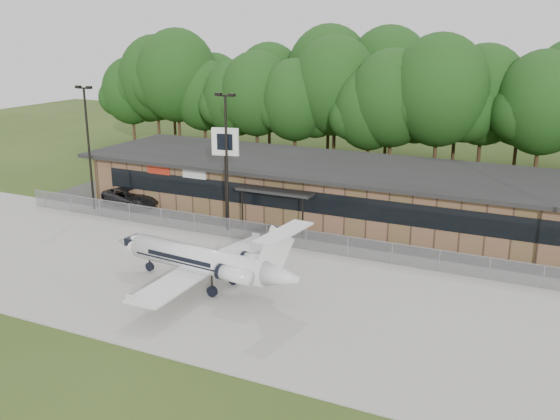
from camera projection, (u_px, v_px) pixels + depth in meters
The scene contains 11 objects.
ground at pixel (146, 340), 30.44m from camera, with size 160.00×160.00×0.00m, color #2C3F16.
apron at pixel (229, 282), 37.34m from camera, with size 64.00×18.00×0.08m, color #9E9B93.
parking_lot at pixel (305, 228), 47.27m from camera, with size 50.00×9.00×0.06m, color #383835.
terminal at pixel (328, 188), 50.50m from camera, with size 41.00×11.65×4.30m.
fence at pixel (280, 236), 43.17m from camera, with size 46.00×0.04×1.52m.
treeline at pixel (393, 99), 64.60m from camera, with size 72.00×12.00×15.00m, color #143A12, non-canonical shape.
light_pole_left at pixel (88, 139), 50.52m from camera, with size 1.55×0.30×10.23m.
light_pole_mid at pixel (226, 152), 45.09m from camera, with size 1.55×0.30×10.23m.
business_jet at pixel (206, 262), 36.17m from camera, with size 13.35×11.92×4.49m.
suv at pixel (130, 197), 53.04m from camera, with size 2.60×5.63×1.57m, color #2E2E30.
pole_sign at pixel (226, 153), 45.48m from camera, with size 2.02×0.65×7.71m.
Camera 1 is at (17.83, -21.82, 14.70)m, focal length 40.00 mm.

